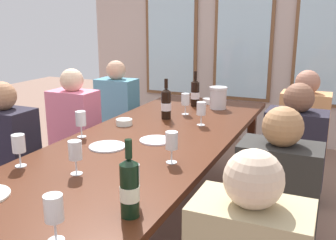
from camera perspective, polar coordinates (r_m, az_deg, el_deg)
The scene contains 25 objects.
ground_plane at distance 2.84m, azimuth -2.49°, elevation -17.03°, with size 12.00×12.00×0.00m, color #7F5E4D.
back_wall_with_windows at distance 4.88m, azimuth 11.28°, elevation 13.90°, with size 4.20×0.10×2.90m.
dining_table at distance 2.55m, azimuth -2.66°, elevation -3.93°, with size 1.00×2.81×0.74m.
white_plate_0 at distance 2.46m, azimuth -1.80°, elevation -3.01°, with size 0.21×0.21×0.01m, color white.
white_plate_2 at distance 2.37m, azimuth -8.95°, elevation -3.88°, with size 0.22×0.22×0.01m, color white.
metal_pitcher at distance 3.37m, azimuth 7.43°, elevation 3.30°, with size 0.16×0.16×0.19m.
wine_bottle_0 at distance 1.52m, azimuth -5.71°, elevation -9.90°, with size 0.08×0.08×0.32m.
wine_bottle_1 at distance 2.98m, azimuth -0.28°, elevation 2.43°, with size 0.08×0.08×0.31m.
wine_bottle_2 at distance 3.44m, azimuth 4.03°, elevation 4.03°, with size 0.08×0.08×0.31m.
tasting_bowl_0 at distance 2.84m, azimuth -6.51°, elevation -0.31°, with size 0.12×0.12×0.04m, color white.
tasting_bowl_1 at distance 3.58m, azimuth 6.07°, elevation 2.84°, with size 0.11×0.11×0.05m, color white.
wine_glass_0 at distance 1.97m, azimuth -13.57°, elevation -4.49°, with size 0.07×0.07×0.17m.
wine_glass_1 at distance 1.41m, azimuth -16.55°, elevation -12.55°, with size 0.07×0.07×0.17m.
wine_glass_2 at distance 3.13m, azimuth 2.59°, elevation 3.00°, with size 0.07×0.07×0.17m.
wine_glass_3 at distance 2.81m, azimuth 4.95°, elevation 1.54°, with size 0.07×0.07×0.17m.
wine_glass_4 at distance 2.58m, azimuth -12.77°, elevation 0.04°, with size 0.07×0.07×0.17m.
wine_glass_5 at distance 2.16m, azimuth -21.23°, elevation -3.37°, with size 0.07×0.07×0.17m.
wine_glass_6 at distance 2.06m, azimuth 0.54°, elevation -3.17°, with size 0.07×0.07×0.17m.
wine_glass_7 at distance 1.62m, azimuth -5.40°, elevation -8.48°, with size 0.07×0.07×0.17m.
seated_person_0 at distance 3.33m, azimuth -13.53°, elevation -2.60°, with size 0.38×0.24×1.11m.
seated_person_1 at distance 2.69m, azimuth 17.94°, elevation -7.12°, with size 0.38×0.24×1.11m.
seated_person_4 at distance 2.83m, azimuth -22.42°, elevation -6.49°, with size 0.38×0.24×1.11m.
seated_person_5 at distance 2.03m, azimuth 15.59°, elevation -14.38°, with size 0.38×0.24×1.11m.
seated_person_6 at distance 3.88m, azimuth -7.46°, elevation 0.12°, with size 0.38×0.24×1.11m.
seated_person_7 at distance 3.34m, azimuth 19.24°, elevation -3.00°, with size 0.38×0.24×1.11m.
Camera 1 is at (1.08, -2.16, 1.49)m, focal length 41.20 mm.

